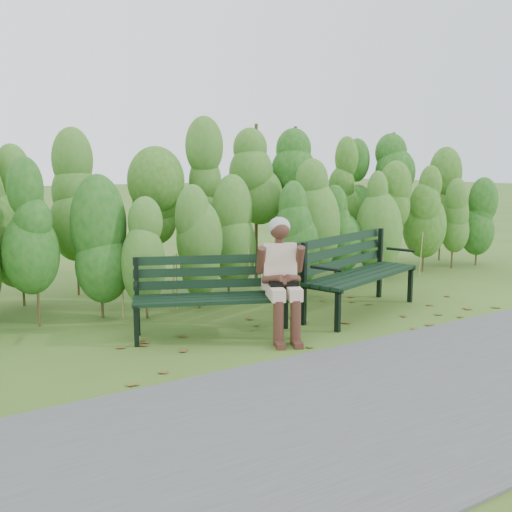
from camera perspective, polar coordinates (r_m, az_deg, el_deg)
ground at (r=6.65m, az=1.63°, el=-6.80°), size 80.00×80.00×0.00m
footpath at (r=5.07m, az=16.00°, el=-12.25°), size 60.00×2.50×0.01m
hedge_band at (r=8.02m, az=-5.81°, el=5.02°), size 11.04×1.67×2.42m
leaf_litter at (r=6.71m, az=3.78°, el=-6.65°), size 5.83×2.28×0.01m
bench_left at (r=6.27m, az=-4.04°, el=-3.19°), size 1.74×1.15×0.83m
bench_right at (r=7.32m, az=9.36°, el=-1.04°), size 1.96×1.16×0.93m
seated_woman at (r=6.16m, az=2.43°, el=-1.43°), size 0.59×0.78×1.24m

